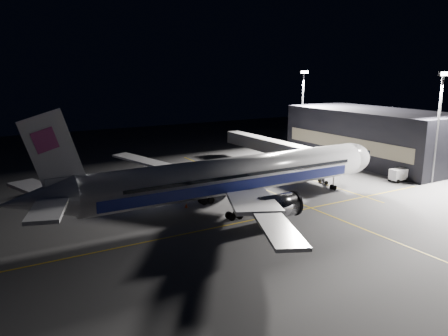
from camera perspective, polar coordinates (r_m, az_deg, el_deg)
The scene contains 14 objects.
ground at distance 68.43m, azimuth 1.59°, elevation -5.21°, with size 200.00×200.00×0.00m, color #4C4C4F.
guide_line_main at distance 73.98m, azimuth 8.19°, elevation -3.93°, with size 0.25×80.00×0.01m, color gold.
guide_line_cross at distance 63.69m, azimuth 4.47°, elevation -6.63°, with size 70.00×0.25×0.01m, color gold.
guide_line_side at distance 88.81m, azimuth 10.26°, elevation -1.16°, with size 0.25×40.00×0.01m, color gold.
airliner at distance 66.46m, azimuth 0.83°, elevation -1.12°, with size 61.48×54.22×16.64m.
terminal at distance 107.20m, azimuth 18.81°, elevation 4.03°, with size 18.12×40.00×12.00m.
jet_bridge at distance 93.96m, azimuth 7.19°, elevation 2.57°, with size 3.60×34.40×6.30m.
floodlight_mast_north at distance 114.98m, azimuth 10.24°, elevation 8.26°, with size 2.40×0.68×20.70m.
floodlight_mast_south at distance 89.69m, azimuth 26.24°, elevation 5.89°, with size 2.40×0.67×20.70m.
service_truck at distance 90.55m, azimuth 22.07°, elevation -0.78°, with size 4.89×2.28×2.47m.
baggage_tug at distance 79.11m, azimuth -9.78°, elevation -2.24°, with size 3.12×2.86×1.84m.
safety_cone_a at distance 68.62m, azimuth -4.95°, elevation -4.90°, with size 0.46×0.46×0.68m, color #F8490A.
safety_cone_b at distance 76.64m, azimuth 2.85°, elevation -3.01°, with size 0.36×0.36×0.54m, color #F8490A.
safety_cone_c at distance 76.50m, azimuth -4.03°, elevation -3.06°, with size 0.35×0.35×0.52m, color #F8490A.
Camera 1 is at (-34.51, -55.13, 21.26)m, focal length 35.00 mm.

